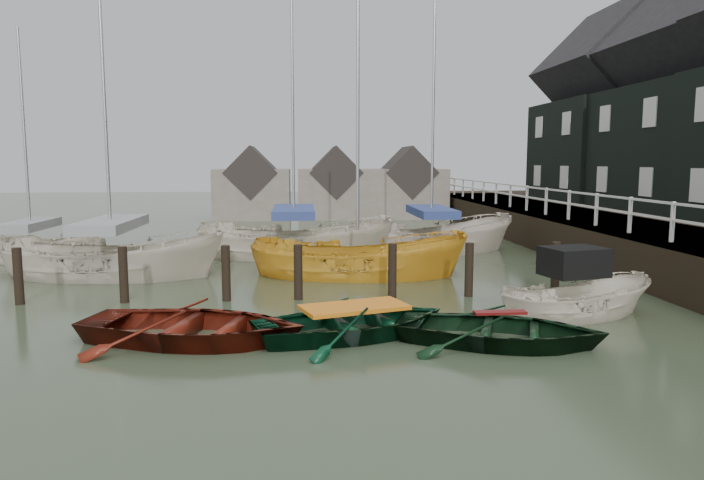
{
  "coord_description": "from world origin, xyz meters",
  "views": [
    {
      "loc": [
        -1.13,
        -12.64,
        3.49
      ],
      "look_at": [
        0.23,
        3.84,
        1.4
      ],
      "focal_mm": 32.0,
      "sensor_mm": 36.0,
      "label": 1
    }
  ],
  "objects": [
    {
      "name": "sailboat_e",
      "position": [
        -10.56,
        10.01,
        0.06
      ],
      "size": [
        5.76,
        3.39,
        9.02
      ],
      "rotation": [
        0.0,
        0.0,
        1.31
      ],
      "color": "beige",
      "rests_on": "ground"
    },
    {
      "name": "pier",
      "position": [
        9.48,
        10.0,
        0.71
      ],
      "size": [
        3.04,
        32.0,
        2.7
      ],
      "color": "black",
      "rests_on": "ground"
    },
    {
      "name": "motorboat",
      "position": [
        5.0,
        0.65,
        0.11
      ],
      "size": [
        4.08,
        2.3,
        2.3
      ],
      "rotation": [
        0.0,
        0.0,
        1.8
      ],
      "color": "beige",
      "rests_on": "ground"
    },
    {
      "name": "rowboat_green",
      "position": [
        -0.07,
        -0.42,
        0.0
      ],
      "size": [
        4.71,
        3.98,
        0.83
      ],
      "primitive_type": "imported",
      "rotation": [
        0.0,
        0.0,
        1.88
      ],
      "color": "black",
      "rests_on": "ground"
    },
    {
      "name": "mooring_pilings",
      "position": [
        -1.11,
        3.0,
        0.5
      ],
      "size": [
        13.72,
        0.22,
        1.8
      ],
      "color": "black",
      "rests_on": "ground"
    },
    {
      "name": "sailboat_d",
      "position": [
        3.88,
        10.95,
        0.06
      ],
      "size": [
        7.17,
        3.78,
        12.56
      ],
      "rotation": [
        0.0,
        0.0,
        1.76
      ],
      "color": "beige",
      "rests_on": "ground"
    },
    {
      "name": "far_sheds",
      "position": [
        0.83,
        26.0,
        1.86
      ],
      "size": [
        14.0,
        4.08,
        4.39
      ],
      "color": "#665B51",
      "rests_on": "ground"
    },
    {
      "name": "rowboat_dkgreen",
      "position": [
        2.65,
        -1.23,
        0.0
      ],
      "size": [
        4.69,
        4.03,
        0.82
      ],
      "primitive_type": "imported",
      "rotation": [
        0.0,
        0.0,
        1.21
      ],
      "color": "black",
      "rests_on": "ground"
    },
    {
      "name": "sailboat_b",
      "position": [
        -1.36,
        10.09,
        0.06
      ],
      "size": [
        7.65,
        4.04,
        12.42
      ],
      "rotation": [
        0.0,
        0.0,
        1.38
      ],
      "color": "beige",
      "rests_on": "ground"
    },
    {
      "name": "sailboat_a",
      "position": [
        -6.84,
        6.67,
        0.06
      ],
      "size": [
        7.21,
        3.49,
        11.69
      ],
      "rotation": [
        0.0,
        0.0,
        1.44
      ],
      "color": "beige",
      "rests_on": "ground"
    },
    {
      "name": "rowboat_red",
      "position": [
        -3.21,
        -0.61,
        0.0
      ],
      "size": [
        5.03,
        4.11,
        0.91
      ],
      "primitive_type": "imported",
      "rotation": [
        0.0,
        0.0,
        1.32
      ],
      "color": "#57170C",
      "rests_on": "ground"
    },
    {
      "name": "sailboat_c",
      "position": [
        0.6,
        6.14,
        0.01
      ],
      "size": [
        6.94,
        3.54,
        10.64
      ],
      "rotation": [
        0.0,
        0.0,
        1.41
      ],
      "color": "gold",
      "rests_on": "ground"
    },
    {
      "name": "ground",
      "position": [
        0.0,
        0.0,
        0.0
      ],
      "size": [
        120.0,
        120.0,
        0.0
      ],
      "primitive_type": "plane",
      "color": "#333D27",
      "rests_on": "ground"
    }
  ]
}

